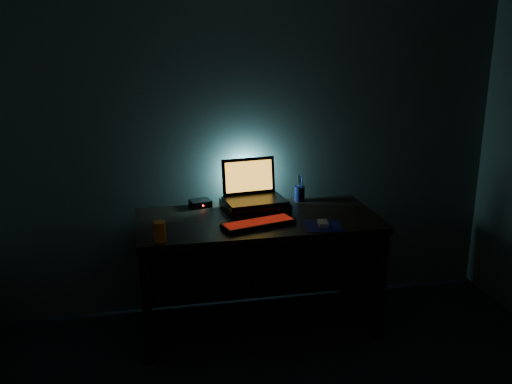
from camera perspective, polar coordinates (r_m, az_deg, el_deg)
room at (r=1.92m, az=10.26°, el=-4.01°), size 3.50×4.00×2.50m
desk at (r=3.69m, az=0.05°, el=-6.11°), size 1.50×0.70×0.75m
riser at (r=3.68m, az=-0.11°, el=-1.40°), size 0.43×0.35×0.06m
laptop at (r=3.70m, az=-0.36°, el=0.16°), size 0.41×0.33×0.26m
keyboard at (r=3.42m, az=0.23°, el=-3.16°), size 0.47×0.25×0.03m
mousepad at (r=3.43m, az=6.71°, el=-3.41°), size 0.25×0.23×0.00m
mouse at (r=3.42m, az=6.71°, el=-3.16°), size 0.07×0.10×0.03m
pen_cup at (r=3.89m, az=4.37°, el=-0.16°), size 0.08×0.08×0.10m
juice_glass at (r=3.21m, az=-9.61°, el=-3.93°), size 0.07×0.07×0.11m
router at (r=3.78m, az=-5.59°, el=-1.13°), size 0.15×0.13×0.04m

